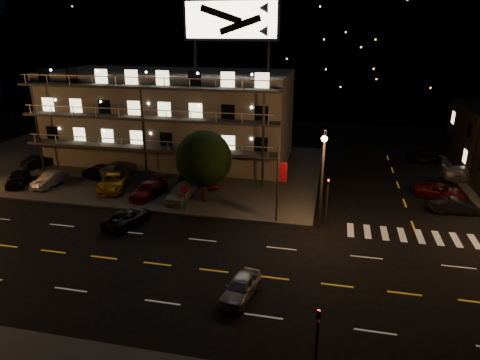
% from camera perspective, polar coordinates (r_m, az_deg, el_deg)
% --- Properties ---
extents(ground, '(140.00, 140.00, 0.00)m').
position_cam_1_polar(ground, '(29.56, -7.32, -11.48)').
color(ground, black).
rests_on(ground, ground).
extents(curb_nw, '(44.00, 24.00, 0.15)m').
position_cam_1_polar(curb_nw, '(51.66, -14.65, 1.92)').
color(curb_nw, '#3B3B38').
rests_on(curb_nw, ground).
extents(motel, '(28.00, 13.80, 18.10)m').
position_cam_1_polar(motel, '(52.17, -9.21, 8.46)').
color(motel, gray).
rests_on(motel, ground).
extents(hill_backdrop, '(120.00, 25.00, 24.00)m').
position_cam_1_polar(hill_backdrop, '(93.77, 3.41, 17.32)').
color(hill_backdrop, black).
rests_on(hill_backdrop, ground).
extents(streetlight_nc, '(0.44, 1.92, 8.00)m').
position_cam_1_polar(streetlight_nc, '(33.26, 10.95, 1.33)').
color(streetlight_nc, '#2D2D30').
rests_on(streetlight_nc, ground).
extents(signal_nw, '(0.20, 0.27, 4.60)m').
position_cam_1_polar(signal_nw, '(34.59, 11.56, -2.21)').
color(signal_nw, '#2D2D30').
rests_on(signal_nw, ground).
extents(signal_sw, '(0.20, 0.27, 4.60)m').
position_cam_1_polar(signal_sw, '(19.76, 10.16, -20.40)').
color(signal_sw, '#2D2D30').
rests_on(signal_sw, ground).
extents(banner_north, '(0.83, 0.16, 6.40)m').
position_cam_1_polar(banner_north, '(34.42, 5.14, -0.45)').
color(banner_north, '#2D2D30').
rests_on(banner_north, ground).
extents(stop_sign, '(0.91, 0.11, 2.61)m').
position_cam_1_polar(stop_sign, '(36.98, -7.42, -1.94)').
color(stop_sign, '#2D2D30').
rests_on(stop_sign, ground).
extents(tree, '(5.23, 5.04, 6.59)m').
position_cam_1_polar(tree, '(38.35, -4.91, 2.66)').
color(tree, black).
rests_on(tree, curb_nw).
extents(lot_car_0, '(3.30, 4.53, 1.43)m').
position_cam_1_polar(lot_car_0, '(48.68, -27.53, 0.19)').
color(lot_car_0, black).
rests_on(lot_car_0, curb_nw).
extents(lot_car_1, '(1.91, 4.23, 1.35)m').
position_cam_1_polar(lot_car_1, '(47.06, -24.03, 0.07)').
color(lot_car_1, gray).
rests_on(lot_car_1, curb_nw).
extents(lot_car_2, '(3.91, 5.87, 1.50)m').
position_cam_1_polar(lot_car_2, '(43.95, -16.51, -0.22)').
color(lot_car_2, '#C49312').
rests_on(lot_car_2, curb_nw).
extents(lot_car_3, '(2.71, 4.86, 1.33)m').
position_cam_1_polar(lot_car_3, '(41.26, -12.09, -1.24)').
color(lot_car_3, '#570C0D').
rests_on(lot_car_3, curb_nw).
extents(lot_car_4, '(1.93, 4.55, 1.54)m').
position_cam_1_polar(lot_car_4, '(39.87, -7.86, -1.57)').
color(lot_car_4, gray).
rests_on(lot_car_4, curb_nw).
extents(lot_car_5, '(2.70, 4.13, 1.29)m').
position_cam_1_polar(lot_car_5, '(54.12, -25.13, 2.27)').
color(lot_car_5, black).
rests_on(lot_car_5, curb_nw).
extents(lot_car_6, '(3.74, 4.98, 1.26)m').
position_cam_1_polar(lot_car_6, '(48.38, -17.69, 1.31)').
color(lot_car_6, black).
rests_on(lot_car_6, curb_nw).
extents(lot_car_7, '(3.19, 5.36, 1.46)m').
position_cam_1_polar(lot_car_7, '(48.24, -15.80, 1.58)').
color(lot_car_7, gray).
rests_on(lot_car_7, curb_nw).
extents(lot_car_8, '(2.15, 3.87, 1.25)m').
position_cam_1_polar(lot_car_8, '(44.05, -7.22, 0.33)').
color(lot_car_8, black).
rests_on(lot_car_8, curb_nw).
extents(lot_car_9, '(2.07, 4.00, 1.25)m').
position_cam_1_polar(lot_car_9, '(43.27, -3.69, 0.10)').
color(lot_car_9, '#570C0D').
rests_on(lot_car_9, curb_nw).
extents(side_car_0, '(4.11, 1.79, 1.31)m').
position_cam_1_polar(side_car_0, '(41.50, 26.65, -3.09)').
color(side_car_0, black).
rests_on(side_car_0, ground).
extents(side_car_1, '(5.03, 3.37, 1.28)m').
position_cam_1_polar(side_car_1, '(44.70, 25.23, -1.34)').
color(side_car_1, '#570C0D').
rests_on(side_car_1, ground).
extents(side_car_2, '(5.33, 2.35, 1.52)m').
position_cam_1_polar(side_car_2, '(50.80, 28.21, 0.70)').
color(side_car_2, gray).
rests_on(side_car_2, ground).
extents(side_car_3, '(4.19, 2.09, 1.37)m').
position_cam_1_polar(side_car_3, '(55.86, 23.33, 2.91)').
color(side_car_3, black).
rests_on(side_car_3, ground).
extents(road_car_east, '(2.20, 4.00, 1.29)m').
position_cam_1_polar(road_car_east, '(26.21, 0.10, -14.07)').
color(road_car_east, gray).
rests_on(road_car_east, ground).
extents(road_car_west, '(3.03, 4.93, 1.28)m').
position_cam_1_polar(road_car_west, '(36.13, -14.75, -4.83)').
color(road_car_west, black).
rests_on(road_car_west, ground).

